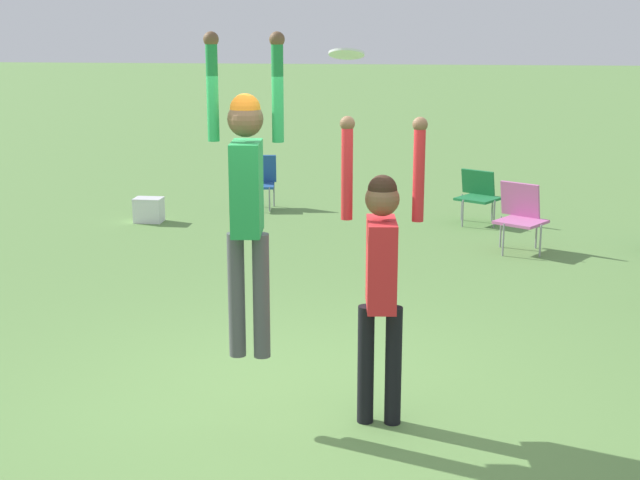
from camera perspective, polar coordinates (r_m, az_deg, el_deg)
The scene contains 8 objects.
ground_plane at distance 6.97m, azimuth -1.57°, elevation -10.37°, with size 120.00×120.00×0.00m, color #608C47.
person_jumping at distance 6.16m, azimuth -4.71°, elevation 3.31°, with size 0.55×0.42×2.28m.
person_defending at distance 6.25m, azimuth 3.94°, elevation -1.60°, with size 0.59×0.46×2.23m.
frisbee at distance 5.88m, azimuth 1.71°, elevation 11.82°, with size 0.23×0.23×0.08m.
camping_chair_0 at distance 13.21m, azimuth 10.08°, elevation 2.99°, with size 0.72×0.79×0.76m.
camping_chair_1 at distance 11.67m, azimuth 12.71°, elevation 1.71°, with size 0.74×0.81×0.86m.
camping_chair_2 at distance 14.13m, azimuth -3.84°, elevation 3.95°, with size 0.52×0.56×0.83m.
cooler_box at distance 13.34m, azimuth -10.90°, elevation 1.91°, with size 0.41×0.30×0.36m.
Camera 1 is at (0.98, -6.29, 2.83)m, focal length 50.00 mm.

